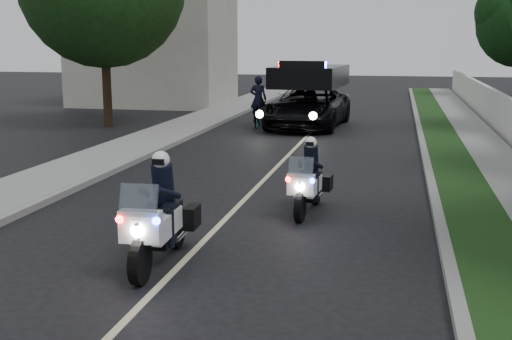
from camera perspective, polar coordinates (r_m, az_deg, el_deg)
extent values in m
plane|color=black|center=(9.23, -9.12, -10.70)|extent=(120.00, 120.00, 0.00)
cube|color=gray|center=(18.27, 14.95, 0.31)|extent=(0.20, 60.00, 0.15)
cube|color=#193814|center=(18.32, 17.13, 0.23)|extent=(1.20, 60.00, 0.16)
cube|color=gray|center=(18.48, 21.15, 0.06)|extent=(1.40, 60.00, 0.16)
cube|color=gray|center=(19.67, -9.65, 1.30)|extent=(0.20, 60.00, 0.15)
cube|color=gray|center=(20.10, -12.56, 1.41)|extent=(2.00, 60.00, 0.16)
cube|color=#A8A396|center=(36.42, -9.05, 11.26)|extent=(8.00, 6.00, 7.00)
cube|color=#BFB78C|center=(18.55, 2.19, 0.63)|extent=(0.12, 50.00, 0.01)
imported|color=black|center=(26.50, 4.58, 3.81)|extent=(3.18, 6.16, 2.91)
imported|color=black|center=(26.41, 0.21, 3.83)|extent=(0.67, 1.61, 0.82)
imported|color=black|center=(26.41, 0.21, 3.83)|extent=(0.69, 0.47, 1.89)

